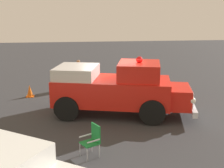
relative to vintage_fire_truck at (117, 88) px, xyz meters
The scene contains 5 objects.
ground_plane 1.40m from the vintage_fire_truck, 165.71° to the right, with size 60.00×60.00×0.00m, color #333335.
vintage_fire_truck is the anchor object (origin of this frame).
lawn_chair_spare 3.88m from the vintage_fire_truck, 19.52° to the right, with size 0.67×0.67×1.02m.
spectator_standing 4.93m from the vintage_fire_truck, 160.79° to the right, with size 0.64×0.26×1.68m.
traffic_cone 5.37m from the vintage_fire_truck, 127.13° to the right, with size 0.40×0.40×0.64m.
Camera 1 is at (12.57, -1.51, 4.43)m, focal length 46.22 mm.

